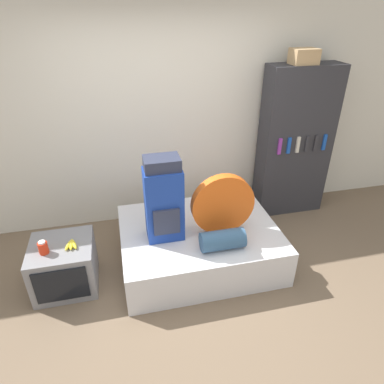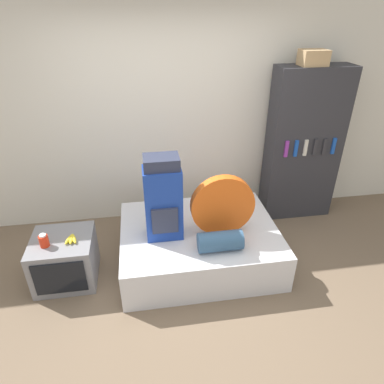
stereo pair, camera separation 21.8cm
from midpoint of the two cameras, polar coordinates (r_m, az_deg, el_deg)
name	(u,v)px [view 2 (the right image)]	position (r m, az deg, el deg)	size (l,w,h in m)	color
ground_plane	(187,308)	(3.42, 1.12, -18.79)	(16.00, 16.00, 0.00)	brown
wall_back	(166,119)	(4.16, -2.87, 12.01)	(8.00, 0.05, 2.60)	silver
bed	(199,244)	(3.79, 2.82, -8.64)	(1.66, 1.28, 0.42)	silver
backpack	(163,199)	(3.34, -2.98, -1.25)	(0.36, 0.29, 0.87)	navy
tent_bag	(223,205)	(3.45, 6.92, -2.27)	(0.65, 0.10, 0.65)	#E05B19
sleeping_roll	(220,241)	(3.34, 6.61, -8.19)	(0.43, 0.20, 0.20)	#33567A
television	(65,259)	(3.73, -18.82, -10.60)	(0.60, 0.59, 0.50)	gray
canister	(44,241)	(3.51, -21.84, -7.58)	(0.09, 0.09, 0.13)	red
banana_bunch	(71,239)	(3.52, -17.78, -7.49)	(0.13, 0.17, 0.04)	yellow
bookshelf	(303,146)	(4.52, 19.39, 7.20)	(0.90, 0.34, 1.91)	#2D2D33
cardboard_box	(313,58)	(4.21, 21.09, 20.16)	(0.29, 0.22, 0.17)	tan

